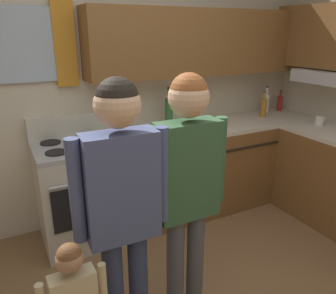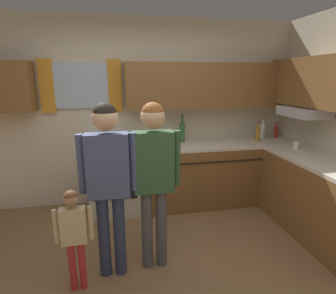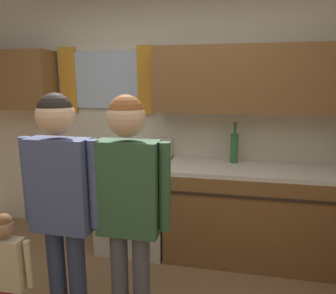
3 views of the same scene
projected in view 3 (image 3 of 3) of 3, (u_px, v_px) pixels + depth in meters
The scene contains 6 objects.
back_wall_unit at pixel (178, 105), 3.17m from camera, with size 4.60×0.42×2.60m.
stove_oven at pixel (135, 202), 3.18m from camera, with size 0.67×0.67×1.10m.
bottle_wine_green at pixel (234, 147), 3.01m from camera, with size 0.08×0.08×0.39m.
adult_holding_child at pixel (61, 195), 1.83m from camera, with size 0.50×0.22×1.61m.
adult_in_plaid at pixel (128, 198), 1.80m from camera, with size 0.50×0.22×1.61m.
small_child at pixel (8, 269), 1.84m from camera, with size 0.32×0.12×0.93m.
Camera 3 is at (0.60, -1.33, 1.67)m, focal length 33.10 mm.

